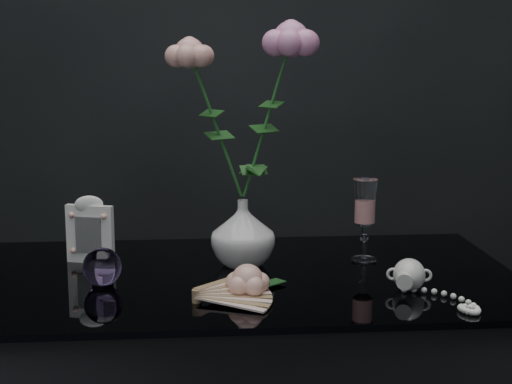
{
  "coord_description": "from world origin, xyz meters",
  "views": [
    {
      "loc": [
        -0.08,
        -1.38,
        1.18
      ],
      "look_at": [
        0.03,
        0.04,
        0.92
      ],
      "focal_mm": 55.0,
      "sensor_mm": 36.0,
      "label": 1
    }
  ],
  "objects_px": {
    "vase": "(243,233)",
    "loose_rose": "(247,280)",
    "wine_glass": "(365,220)",
    "paperweight": "(102,267)",
    "picture_frame": "(90,229)",
    "pearl_jar": "(409,273)"
  },
  "relations": [
    {
      "from": "loose_rose",
      "to": "paperweight",
      "type": "bearing_deg",
      "value": 153.88
    },
    {
      "from": "vase",
      "to": "picture_frame",
      "type": "xyz_separation_m",
      "value": [
        -0.3,
        0.05,
        0.0
      ]
    },
    {
      "from": "paperweight",
      "to": "wine_glass",
      "type": "bearing_deg",
      "value": 14.31
    },
    {
      "from": "loose_rose",
      "to": "pearl_jar",
      "type": "bearing_deg",
      "value": -4.45
    },
    {
      "from": "vase",
      "to": "loose_rose",
      "type": "xyz_separation_m",
      "value": [
        -0.01,
        -0.2,
        -0.04
      ]
    },
    {
      "from": "paperweight",
      "to": "loose_rose",
      "type": "distance_m",
      "value": 0.27
    },
    {
      "from": "wine_glass",
      "to": "picture_frame",
      "type": "xyz_separation_m",
      "value": [
        -0.55,
        0.03,
        -0.02
      ]
    },
    {
      "from": "wine_glass",
      "to": "loose_rose",
      "type": "bearing_deg",
      "value": -139.63
    },
    {
      "from": "wine_glass",
      "to": "paperweight",
      "type": "distance_m",
      "value": 0.52
    },
    {
      "from": "wine_glass",
      "to": "loose_rose",
      "type": "height_order",
      "value": "wine_glass"
    },
    {
      "from": "vase",
      "to": "picture_frame",
      "type": "bearing_deg",
      "value": 171.13
    },
    {
      "from": "vase",
      "to": "pearl_jar",
      "type": "xyz_separation_m",
      "value": [
        0.28,
        -0.18,
        -0.04
      ]
    },
    {
      "from": "vase",
      "to": "wine_glass",
      "type": "relative_size",
      "value": 0.79
    },
    {
      "from": "picture_frame",
      "to": "loose_rose",
      "type": "distance_m",
      "value": 0.39
    },
    {
      "from": "pearl_jar",
      "to": "wine_glass",
      "type": "bearing_deg",
      "value": 113.46
    },
    {
      "from": "paperweight",
      "to": "pearl_jar",
      "type": "relative_size",
      "value": 0.34
    },
    {
      "from": "vase",
      "to": "picture_frame",
      "type": "relative_size",
      "value": 0.97
    },
    {
      "from": "paperweight",
      "to": "pearl_jar",
      "type": "height_order",
      "value": "paperweight"
    },
    {
      "from": "vase",
      "to": "paperweight",
      "type": "height_order",
      "value": "vase"
    },
    {
      "from": "picture_frame",
      "to": "pearl_jar",
      "type": "height_order",
      "value": "picture_frame"
    },
    {
      "from": "loose_rose",
      "to": "pearl_jar",
      "type": "xyz_separation_m",
      "value": [
        0.29,
        0.02,
        0.0
      ]
    },
    {
      "from": "vase",
      "to": "pearl_jar",
      "type": "distance_m",
      "value": 0.34
    }
  ]
}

